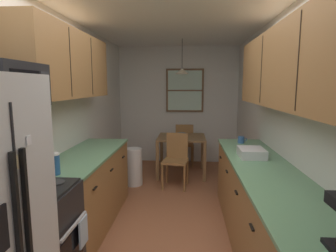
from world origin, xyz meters
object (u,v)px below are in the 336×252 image
stove_range (33,243)px  dining_chair_near (176,157)px  mug_by_coffeemaker (241,140)px  trash_bin (134,167)px  microwave_over_range (6,85)px  dining_table (181,143)px  table_serving_bowl (181,135)px  dish_rack (252,153)px  storage_canister (53,164)px  dining_chair_far (184,142)px

stove_range → dining_chair_near: stove_range is taller
mug_by_coffeemaker → trash_bin: bearing=158.6°
stove_range → microwave_over_range: microwave_over_range is taller
microwave_over_range → dining_table: size_ratio=0.65×
stove_range → table_serving_bowl: stove_range is taller
mug_by_coffeemaker → dish_rack: (-0.03, -0.78, 0.00)m
storage_canister → mug_by_coffeemaker: bearing=38.0°
storage_canister → mug_by_coffeemaker: size_ratio=1.58×
storage_canister → dining_chair_far: bearing=71.6°
dining_chair_far → dish_rack: 2.84m
stove_range → mug_by_coffeemaker: bearing=44.7°
dining_table → mug_by_coffeemaker: 1.58m
dining_chair_far → storage_canister: 3.67m
dining_table → dining_chair_far: (0.04, 0.63, -0.13)m
dining_chair_far → storage_canister: storage_canister is taller
microwave_over_range → mug_by_coffeemaker: bearing=43.1°
dining_table → dish_rack: 2.25m
dish_rack → table_serving_bowl: (-0.85, 2.10, -0.18)m
storage_canister → dish_rack: (1.95, 0.77, -0.05)m
trash_bin → mug_by_coffeemaker: size_ratio=5.07×
dining_table → microwave_over_range: bearing=-110.5°
microwave_over_range → dish_rack: bearing=29.7°
microwave_over_range → dining_chair_near: microwave_over_range is taller
dining_table → dining_chair_near: 0.64m
table_serving_bowl → dish_rack: bearing=-68.0°
storage_canister → dish_rack: storage_canister is taller
dining_table → mug_by_coffeemaker: (0.87, -1.28, 0.32)m
dining_chair_near → dining_chair_far: bearing=84.6°
stove_range → dish_rack: size_ratio=3.24×
mug_by_coffeemaker → dish_rack: 0.78m
dish_rack → stove_range: bearing=-148.9°
dining_chair_near → table_serving_bowl: 0.72m
dining_table → dish_rack: dish_rack is taller
microwave_over_range → dining_chair_far: microwave_over_range is taller
stove_range → dining_chair_far: (1.14, 3.86, 0.03)m
mug_by_coffeemaker → dish_rack: size_ratio=0.37×
stove_range → dining_chair_near: bearing=68.6°
microwave_over_range → dining_chair_near: (1.14, 2.61, -1.21)m
stove_range → dining_table: size_ratio=1.23×
dining_chair_near → table_serving_bowl: dining_chair_near is taller
microwave_over_range → trash_bin: microwave_over_range is taller
table_serving_bowl → trash_bin: bearing=-140.3°
mug_by_coffeemaker → storage_canister: bearing=-142.0°
stove_range → table_serving_bowl: (1.09, 3.27, 0.30)m
microwave_over_range → mug_by_coffeemaker: size_ratio=4.65×
stove_range → storage_canister: size_ratio=5.53×
dining_chair_near → trash_bin: dining_chair_near is taller
microwave_over_range → storage_canister: size_ratio=2.95×
dining_table → storage_canister: (-1.10, -2.83, 0.37)m
microwave_over_range → dish_rack: 2.49m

